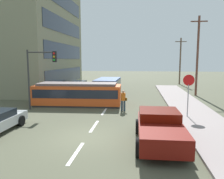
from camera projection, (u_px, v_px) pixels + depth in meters
ground_plane at (111, 102)px, 21.51m from camera, size 120.00×120.00×0.00m
sidewalk_curb_right at (194, 113)px, 16.76m from camera, size 3.20×36.00×0.14m
lane_stripe_0 at (76, 153)px, 9.70m from camera, size 0.16×2.40×0.01m
lane_stripe_1 at (94, 126)px, 13.64m from camera, size 0.16×2.40×0.01m
lane_stripe_2 at (104, 111)px, 17.57m from camera, size 0.16×2.40×0.01m
lane_stripe_3 at (115, 95)px, 25.60m from camera, size 0.16×2.40×0.01m
lane_stripe_4 at (120, 89)px, 31.50m from camera, size 0.16×2.40×0.01m
corner_building at (13, 5)px, 29.81m from camera, size 14.08×16.52×22.40m
streetcar_tram at (78, 94)px, 19.88m from camera, size 7.67×2.87×2.01m
city_bus at (108, 85)px, 26.62m from camera, size 2.63×5.73×1.80m
pedestrian_crossing at (123, 99)px, 17.57m from camera, size 0.49×0.36×1.67m
pickup_truck_parked at (160, 128)px, 10.65m from camera, size 2.33×5.03×1.55m
parked_sedan_mid at (67, 92)px, 24.10m from camera, size 2.01×4.52×1.19m
parked_sedan_far at (79, 85)px, 30.67m from camera, size 2.12×4.31×1.19m
stop_sign at (188, 87)px, 15.30m from camera, size 0.76×0.07×2.88m
traffic_light_mast at (40, 68)px, 17.67m from camera, size 2.43×0.33×4.81m
utility_pole_mid at (198, 55)px, 24.87m from camera, size 1.80×0.24×8.78m
utility_pole_far at (180, 60)px, 36.86m from camera, size 1.80×0.24×7.57m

